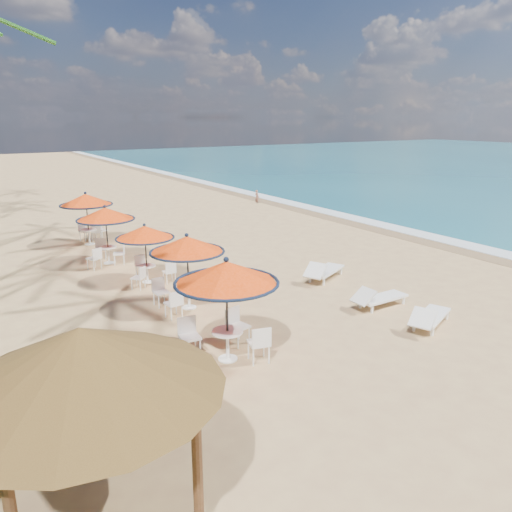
{
  "coord_description": "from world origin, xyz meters",
  "views": [
    {
      "loc": [
        -10.44,
        -9.18,
        5.61
      ],
      "look_at": [
        -2.04,
        4.23,
        1.2
      ],
      "focal_mm": 35.0,
      "sensor_mm": 36.0,
      "label": 1
    }
  ],
  "objects_px": {
    "station_1": "(185,252)",
    "station_4": "(87,206)",
    "station_0": "(227,285)",
    "station_2": "(146,240)",
    "lounger_mid": "(378,297)",
    "lounger_far": "(323,271)",
    "station_3": "(105,221)",
    "lounger_near": "(429,317)",
    "palapa": "(82,360)"
  },
  "relations": [
    {
      "from": "station_1",
      "to": "station_3",
      "type": "xyz_separation_m",
      "value": [
        -0.62,
        6.1,
        -0.07
      ]
    },
    {
      "from": "station_2",
      "to": "lounger_far",
      "type": "relative_size",
      "value": 0.97
    },
    {
      "from": "lounger_far",
      "to": "palapa",
      "type": "bearing_deg",
      "value": -170.82
    },
    {
      "from": "lounger_near",
      "to": "lounger_far",
      "type": "xyz_separation_m",
      "value": [
        0.21,
        4.8,
        0.03
      ]
    },
    {
      "from": "station_0",
      "to": "station_3",
      "type": "height_order",
      "value": "station_0"
    },
    {
      "from": "station_4",
      "to": "station_3",
      "type": "bearing_deg",
      "value": -93.59
    },
    {
      "from": "station_1",
      "to": "lounger_near",
      "type": "relative_size",
      "value": 1.14
    },
    {
      "from": "station_3",
      "to": "lounger_far",
      "type": "height_order",
      "value": "station_3"
    },
    {
      "from": "station_0",
      "to": "station_1",
      "type": "relative_size",
      "value": 1.09
    },
    {
      "from": "station_4",
      "to": "palapa",
      "type": "relative_size",
      "value": 0.63
    },
    {
      "from": "station_0",
      "to": "station_2",
      "type": "distance_m",
      "value": 6.57
    },
    {
      "from": "station_0",
      "to": "station_2",
      "type": "height_order",
      "value": "station_0"
    },
    {
      "from": "station_2",
      "to": "palapa",
      "type": "xyz_separation_m",
      "value": [
        -4.4,
        -9.81,
        0.93
      ]
    },
    {
      "from": "station_0",
      "to": "lounger_far",
      "type": "xyz_separation_m",
      "value": [
        5.8,
        3.46,
        -1.52
      ]
    },
    {
      "from": "station_4",
      "to": "palapa",
      "type": "height_order",
      "value": "palapa"
    },
    {
      "from": "station_1",
      "to": "lounger_mid",
      "type": "bearing_deg",
      "value": -31.4
    },
    {
      "from": "station_2",
      "to": "lounger_far",
      "type": "height_order",
      "value": "station_2"
    },
    {
      "from": "station_0",
      "to": "lounger_near",
      "type": "xyz_separation_m",
      "value": [
        5.58,
        -1.34,
        -1.54
      ]
    },
    {
      "from": "lounger_mid",
      "to": "lounger_far",
      "type": "distance_m",
      "value": 2.97
    },
    {
      "from": "lounger_near",
      "to": "palapa",
      "type": "xyz_separation_m",
      "value": [
        -9.58,
        -1.91,
        2.15
      ]
    },
    {
      "from": "station_4",
      "to": "lounger_mid",
      "type": "distance_m",
      "value": 13.91
    },
    {
      "from": "lounger_far",
      "to": "station_4",
      "type": "bearing_deg",
      "value": 94.74
    },
    {
      "from": "station_1",
      "to": "lounger_mid",
      "type": "height_order",
      "value": "station_1"
    },
    {
      "from": "station_2",
      "to": "palapa",
      "type": "relative_size",
      "value": 0.55
    },
    {
      "from": "station_2",
      "to": "lounger_near",
      "type": "bearing_deg",
      "value": -56.75
    },
    {
      "from": "station_3",
      "to": "palapa",
      "type": "bearing_deg",
      "value": -106.82
    },
    {
      "from": "station_3",
      "to": "station_4",
      "type": "distance_m",
      "value": 3.63
    },
    {
      "from": "station_3",
      "to": "lounger_near",
      "type": "bearing_deg",
      "value": -62.65
    },
    {
      "from": "lounger_far",
      "to": "station_2",
      "type": "bearing_deg",
      "value": 124.87
    },
    {
      "from": "station_3",
      "to": "station_4",
      "type": "height_order",
      "value": "station_4"
    },
    {
      "from": "lounger_mid",
      "to": "lounger_far",
      "type": "height_order",
      "value": "lounger_far"
    },
    {
      "from": "station_1",
      "to": "lounger_far",
      "type": "bearing_deg",
      "value": -0.9
    },
    {
      "from": "station_1",
      "to": "station_2",
      "type": "xyz_separation_m",
      "value": [
        -0.12,
        3.01,
        -0.24
      ]
    },
    {
      "from": "palapa",
      "to": "lounger_far",
      "type": "bearing_deg",
      "value": 34.45
    },
    {
      "from": "lounger_near",
      "to": "station_1",
      "type": "bearing_deg",
      "value": 113.48
    },
    {
      "from": "station_2",
      "to": "station_4",
      "type": "xyz_separation_m",
      "value": [
        -0.27,
        6.71,
        0.23
      ]
    },
    {
      "from": "station_3",
      "to": "station_4",
      "type": "xyz_separation_m",
      "value": [
        0.23,
        3.62,
        0.06
      ]
    },
    {
      "from": "station_0",
      "to": "station_1",
      "type": "distance_m",
      "value": 3.58
    },
    {
      "from": "lounger_mid",
      "to": "lounger_far",
      "type": "relative_size",
      "value": 0.89
    },
    {
      "from": "lounger_mid",
      "to": "station_4",
      "type": "bearing_deg",
      "value": 112.14
    },
    {
      "from": "station_4",
      "to": "palapa",
      "type": "distance_m",
      "value": 17.04
    },
    {
      "from": "palapa",
      "to": "station_2",
      "type": "bearing_deg",
      "value": 65.84
    },
    {
      "from": "station_1",
      "to": "station_4",
      "type": "distance_m",
      "value": 9.73
    },
    {
      "from": "lounger_far",
      "to": "lounger_mid",
      "type": "bearing_deg",
      "value": -121.08
    },
    {
      "from": "station_2",
      "to": "station_3",
      "type": "distance_m",
      "value": 3.13
    },
    {
      "from": "station_3",
      "to": "station_4",
      "type": "bearing_deg",
      "value": 86.41
    },
    {
      "from": "station_3",
      "to": "lounger_mid",
      "type": "xyz_separation_m",
      "value": [
        5.59,
        -9.13,
        -1.39
      ]
    },
    {
      "from": "station_1",
      "to": "station_4",
      "type": "bearing_deg",
      "value": 92.34
    },
    {
      "from": "station_0",
      "to": "station_3",
      "type": "xyz_separation_m",
      "value": [
        -0.1,
        9.64,
        -0.16
      ]
    },
    {
      "from": "station_0",
      "to": "lounger_far",
      "type": "height_order",
      "value": "station_0"
    }
  ]
}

